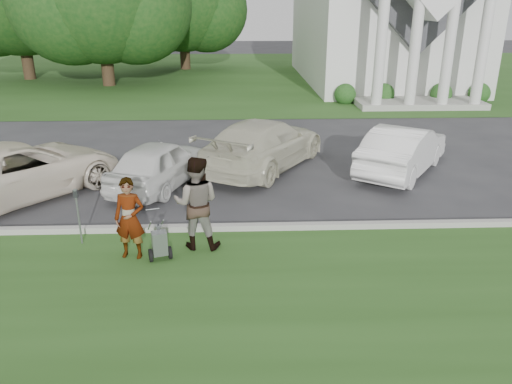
{
  "coord_description": "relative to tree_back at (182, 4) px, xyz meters",
  "views": [
    {
      "loc": [
        -0.05,
        -9.76,
        4.87
      ],
      "look_at": [
        0.33,
        0.0,
        1.14
      ],
      "focal_mm": 35.0,
      "sensor_mm": 36.0,
      "label": 1
    }
  ],
  "objects": [
    {
      "name": "car_b",
      "position": [
        1.78,
        -26.4,
        -4.06
      ],
      "size": [
        2.83,
        4.21,
        1.33
      ],
      "primitive_type": "imported",
      "rotation": [
        0.0,
        0.0,
        2.79
      ],
      "color": "white",
      "rests_on": "ground"
    },
    {
      "name": "tree_back",
      "position": [
        0.0,
        0.0,
        0.0
      ],
      "size": [
        9.61,
        7.6,
        8.89
      ],
      "color": "#332316",
      "rests_on": "ground"
    },
    {
      "name": "striping_cart",
      "position": [
        2.38,
        -30.75,
        -4.37
      ],
      "size": [
        0.61,
        0.95,
        0.83
      ],
      "rotation": [
        0.0,
        0.0,
        0.3
      ],
      "color": "black",
      "rests_on": "ground"
    },
    {
      "name": "ground",
      "position": [
        4.01,
        -29.99,
        -4.73
      ],
      "size": [
        120.0,
        120.0,
        0.0
      ],
      "primitive_type": "plane",
      "color": "#333335",
      "rests_on": "ground"
    },
    {
      "name": "grass_strip",
      "position": [
        4.01,
        -32.99,
        -4.72
      ],
      "size": [
        80.0,
        7.0,
        0.01
      ],
      "primitive_type": "cube",
      "color": "#284D1A",
      "rests_on": "ground"
    },
    {
      "name": "car_a",
      "position": [
        -1.76,
        -27.08,
        -3.99
      ],
      "size": [
        5.3,
        5.66,
        1.48
      ],
      "primitive_type": "imported",
      "rotation": [
        0.0,
        0.0,
        2.45
      ],
      "color": "#F1E4CD",
      "rests_on": "ground"
    },
    {
      "name": "person_left",
      "position": [
        1.8,
        -30.61,
        -3.89
      ],
      "size": [
        0.66,
        0.48,
        1.68
      ],
      "primitive_type": "imported",
      "rotation": [
        0.0,
        0.0,
        -0.14
      ],
      "color": "#999999",
      "rests_on": "ground"
    },
    {
      "name": "church_lawn",
      "position": [
        4.01,
        -2.99,
        -4.72
      ],
      "size": [
        80.0,
        30.0,
        0.01
      ],
      "primitive_type": "cube",
      "color": "#284D1A",
      "rests_on": "ground"
    },
    {
      "name": "person_right",
      "position": [
        3.1,
        -30.21,
        -3.74
      ],
      "size": [
        1.03,
        0.84,
        1.98
      ],
      "primitive_type": "imported",
      "rotation": [
        0.0,
        0.0,
        3.04
      ],
      "color": "#999999",
      "rests_on": "ground"
    },
    {
      "name": "parking_meter_near",
      "position": [
        0.59,
        -29.98,
        -3.94
      ],
      "size": [
        0.09,
        0.08,
        1.25
      ],
      "color": "gray",
      "rests_on": "ground"
    },
    {
      "name": "car_d",
      "position": [
        8.94,
        -25.46,
        -4.01
      ],
      "size": [
        3.75,
        4.46,
        1.44
      ],
      "primitive_type": "imported",
      "rotation": [
        0.0,
        0.0,
        2.53
      ],
      "color": "white",
      "rests_on": "ground"
    },
    {
      "name": "car_c",
      "position": [
        4.78,
        -24.84,
        -3.96
      ],
      "size": [
        4.56,
        5.64,
        1.54
      ],
      "primitive_type": "imported",
      "rotation": [
        0.0,
        0.0,
        2.6
      ],
      "color": "beige",
      "rests_on": "ground"
    },
    {
      "name": "curb",
      "position": [
        4.01,
        -29.44,
        -4.65
      ],
      "size": [
        80.0,
        0.18,
        0.15
      ],
      "primitive_type": "cube",
      "color": "#9E9E93",
      "rests_on": "ground"
    }
  ]
}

